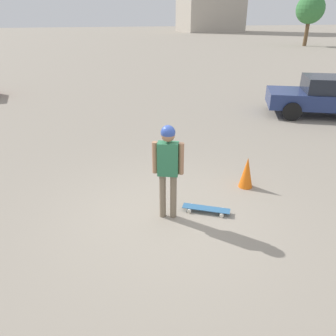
% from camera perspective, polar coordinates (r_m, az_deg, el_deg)
% --- Properties ---
extents(ground_plane, '(220.00, 220.00, 0.00)m').
position_cam_1_polar(ground_plane, '(6.27, 0.00, -8.39)').
color(ground_plane, gray).
extents(person, '(0.33, 0.52, 1.79)m').
position_cam_1_polar(person, '(5.72, 0.00, 1.20)').
color(person, '#7A6B56').
rests_on(person, ground_plane).
extents(skateboard, '(0.64, 0.88, 0.09)m').
position_cam_1_polar(skateboard, '(6.39, 6.66, -7.09)').
color(skateboard, '#336693').
rests_on(skateboard, ground_plane).
extents(car_parked_near, '(3.49, 4.51, 1.44)m').
position_cam_1_polar(car_parked_near, '(13.72, 25.95, 11.23)').
color(car_parked_near, navy).
rests_on(car_parked_near, ground_plane).
extents(tree_distant, '(3.29, 3.29, 5.74)m').
position_cam_1_polar(tree_distant, '(45.98, 23.54, 24.00)').
color(tree_distant, brown).
rests_on(tree_distant, ground_plane).
extents(traffic_cone, '(0.31, 0.31, 0.70)m').
position_cam_1_polar(traffic_cone, '(7.33, 13.54, -0.76)').
color(traffic_cone, orange).
rests_on(traffic_cone, ground_plane).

